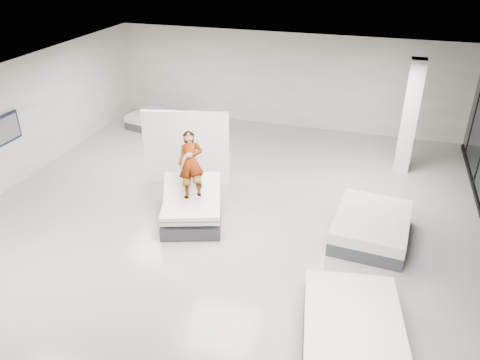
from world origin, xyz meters
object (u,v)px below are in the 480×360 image
at_px(flat_bed_right_near, 351,327).
at_px(column, 410,117).
at_px(hero_bed, 192,209).
at_px(remote, 200,186).
at_px(person, 191,172).
at_px(divider_panel, 187,148).
at_px(flat_bed_right_far, 371,227).
at_px(flat_bed_left_far, 158,121).
at_px(wall_poster, 6,129).

bearing_deg(flat_bed_right_near, column, 83.65).
distance_m(hero_bed, remote, 0.65).
relative_size(hero_bed, person, 1.29).
distance_m(remote, column, 6.23).
xyz_separation_m(divider_panel, flat_bed_right_far, (4.91, -1.20, -0.74)).
xyz_separation_m(hero_bed, flat_bed_right_far, (4.07, 0.54, -0.05)).
bearing_deg(flat_bed_right_far, flat_bed_right_near, -92.46).
bearing_deg(flat_bed_left_far, hero_bed, -56.40).
bearing_deg(flat_bed_right_near, divider_panel, 137.53).
distance_m(hero_bed, divider_panel, 2.05).
distance_m(flat_bed_right_near, wall_poster, 9.71).
xyz_separation_m(remote, column, (4.49, 4.26, 0.66)).
relative_size(divider_panel, wall_poster, 2.38).
xyz_separation_m(hero_bed, column, (4.71, 4.30, 1.27)).
distance_m(hero_bed, person, 0.86).
distance_m(remote, divider_panel, 2.00).
height_order(hero_bed, remote, hero_bed).
distance_m(divider_panel, column, 6.14).
bearing_deg(person, flat_bed_right_far, -15.50).
xyz_separation_m(remote, divider_panel, (-1.06, 1.69, 0.09)).
xyz_separation_m(flat_bed_left_far, wall_poster, (-1.80, -4.86, 1.35)).
height_order(flat_bed_left_far, wall_poster, wall_poster).
height_order(divider_panel, flat_bed_right_near, divider_panel).
relative_size(flat_bed_right_far, wall_poster, 2.31).
bearing_deg(flat_bed_right_near, flat_bed_left_far, 133.37).
bearing_deg(remote, flat_bed_right_far, -11.38).
relative_size(flat_bed_right_near, flat_bed_left_far, 1.12).
bearing_deg(flat_bed_right_near, hero_bed, 146.20).
bearing_deg(flat_bed_right_near, flat_bed_right_far, 87.54).
xyz_separation_m(person, flat_bed_right_far, (4.17, 0.24, -0.85)).
distance_m(flat_bed_left_far, wall_poster, 5.35).
bearing_deg(person, wall_poster, 161.24).
distance_m(divider_panel, flat_bed_right_near, 6.51).
relative_size(remote, divider_panel, 0.06).
xyz_separation_m(remote, flat_bed_right_far, (3.85, 0.50, -0.66)).
relative_size(hero_bed, column, 0.66).
xyz_separation_m(divider_panel, column, (5.55, 2.57, 0.57)).
xyz_separation_m(flat_bed_right_far, flat_bed_right_near, (-0.14, -3.17, 0.00)).
xyz_separation_m(person, divider_panel, (-0.74, 1.43, -0.10)).
bearing_deg(wall_poster, divider_panel, 18.06).
relative_size(person, flat_bed_left_far, 0.79).
height_order(hero_bed, flat_bed_right_far, hero_bed).
xyz_separation_m(flat_bed_right_near, column, (0.77, 6.94, 1.31)).
xyz_separation_m(person, column, (4.81, 4.00, 0.47)).
distance_m(person, wall_poster, 5.14).
xyz_separation_m(flat_bed_right_near, wall_poster, (-9.16, 2.94, 1.31)).
bearing_deg(hero_bed, flat_bed_left_far, 123.60).
bearing_deg(column, flat_bed_left_far, 173.98).
distance_m(person, divider_panel, 1.61).
height_order(person, flat_bed_left_far, person).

